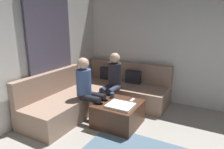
{
  "coord_description": "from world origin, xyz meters",
  "views": [
    {
      "loc": [
        0.1,
        -1.55,
        1.82
      ],
      "look_at": [
        -1.63,
        1.63,
        0.85
      ],
      "focal_mm": 31.53,
      "sensor_mm": 36.0,
      "label": 1
    }
  ],
  "objects_px": {
    "ottoman": "(118,114)",
    "game_remote": "(132,100)",
    "sectional_couch": "(99,94)",
    "coffee_mug": "(112,95)",
    "person_on_couch_back": "(113,79)",
    "person_on_couch_side": "(88,87)"
  },
  "relations": [
    {
      "from": "ottoman",
      "to": "game_remote",
      "type": "relative_size",
      "value": 5.07
    },
    {
      "from": "sectional_couch",
      "to": "coffee_mug",
      "type": "relative_size",
      "value": 26.84
    },
    {
      "from": "ottoman",
      "to": "game_remote",
      "type": "bearing_deg",
      "value": 50.71
    },
    {
      "from": "sectional_couch",
      "to": "game_remote",
      "type": "xyz_separation_m",
      "value": [
        0.9,
        -0.29,
        0.15
      ]
    },
    {
      "from": "game_remote",
      "to": "person_on_couch_back",
      "type": "bearing_deg",
      "value": 149.88
    },
    {
      "from": "coffee_mug",
      "to": "game_remote",
      "type": "height_order",
      "value": "coffee_mug"
    },
    {
      "from": "sectional_couch",
      "to": "ottoman",
      "type": "bearing_deg",
      "value": -35.46
    },
    {
      "from": "coffee_mug",
      "to": "person_on_couch_side",
      "type": "distance_m",
      "value": 0.49
    },
    {
      "from": "sectional_couch",
      "to": "ottoman",
      "type": "xyz_separation_m",
      "value": [
        0.72,
        -0.51,
        -0.07
      ]
    },
    {
      "from": "game_remote",
      "to": "person_on_couch_side",
      "type": "distance_m",
      "value": 0.85
    },
    {
      "from": "coffee_mug",
      "to": "person_on_couch_back",
      "type": "xyz_separation_m",
      "value": [
        -0.2,
        0.39,
        0.19
      ]
    },
    {
      "from": "ottoman",
      "to": "coffee_mug",
      "type": "relative_size",
      "value": 8.0
    },
    {
      "from": "ottoman",
      "to": "coffee_mug",
      "type": "distance_m",
      "value": 0.38
    },
    {
      "from": "ottoman",
      "to": "game_remote",
      "type": "distance_m",
      "value": 0.36
    },
    {
      "from": "ottoman",
      "to": "coffee_mug",
      "type": "xyz_separation_m",
      "value": [
        -0.22,
        0.18,
        0.26
      ]
    },
    {
      "from": "sectional_couch",
      "to": "person_on_couch_back",
      "type": "relative_size",
      "value": 2.12
    },
    {
      "from": "coffee_mug",
      "to": "ottoman",
      "type": "bearing_deg",
      "value": -39.29
    },
    {
      "from": "sectional_couch",
      "to": "coffee_mug",
      "type": "xyz_separation_m",
      "value": [
        0.5,
        -0.33,
        0.19
      ]
    },
    {
      "from": "game_remote",
      "to": "sectional_couch",
      "type": "bearing_deg",
      "value": 161.94
    },
    {
      "from": "game_remote",
      "to": "ottoman",
      "type": "bearing_deg",
      "value": -129.29
    },
    {
      "from": "person_on_couch_back",
      "to": "game_remote",
      "type": "bearing_deg",
      "value": 149.88
    },
    {
      "from": "game_remote",
      "to": "person_on_couch_side",
      "type": "relative_size",
      "value": 0.12
    }
  ]
}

